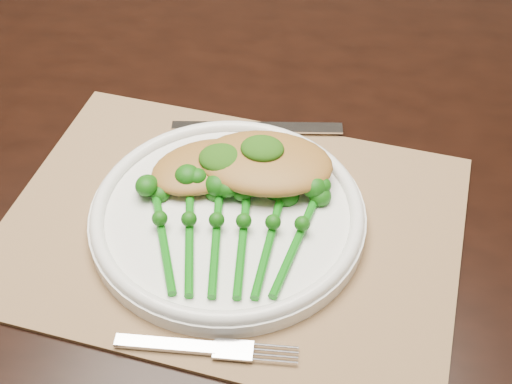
% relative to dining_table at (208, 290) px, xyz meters
% --- Properties ---
extents(floor, '(4.00, 4.00, 0.00)m').
position_rel_dining_table_xyz_m(floor, '(-0.14, 0.07, -0.38)').
color(floor, '#56331D').
rests_on(floor, ground).
extents(dining_table, '(1.66, 1.02, 0.75)m').
position_rel_dining_table_xyz_m(dining_table, '(0.00, 0.00, 0.00)').
color(dining_table, black).
rests_on(dining_table, ground).
extents(placemat, '(0.49, 0.38, 0.00)m').
position_rel_dining_table_xyz_m(placemat, '(0.09, -0.18, 0.37)').
color(placemat, olive).
rests_on(placemat, dining_table).
extents(dinner_plate, '(0.29, 0.29, 0.03)m').
position_rel_dining_table_xyz_m(dinner_plate, '(0.08, -0.18, 0.39)').
color(dinner_plate, white).
rests_on(dinner_plate, placemat).
extents(knife, '(0.20, 0.05, 0.01)m').
position_rel_dining_table_xyz_m(knife, '(0.07, -0.03, 0.38)').
color(knife, silver).
rests_on(knife, placemat).
extents(fork, '(0.17, 0.03, 0.01)m').
position_rel_dining_table_xyz_m(fork, '(0.11, -0.33, 0.38)').
color(fork, silver).
rests_on(fork, placemat).
extents(chicken_fillet_left, '(0.14, 0.13, 0.02)m').
position_rel_dining_table_xyz_m(chicken_fillet_left, '(0.05, -0.13, 0.41)').
color(chicken_fillet_left, '#A87331').
rests_on(chicken_fillet_left, dinner_plate).
extents(chicken_fillet_right, '(0.15, 0.11, 0.03)m').
position_rel_dining_table_xyz_m(chicken_fillet_right, '(0.11, -0.12, 0.41)').
color(chicken_fillet_right, '#A87331').
rests_on(chicken_fillet_right, dinner_plate).
extents(pesto_dollop_left, '(0.05, 0.04, 0.02)m').
position_rel_dining_table_xyz_m(pesto_dollop_left, '(0.07, -0.13, 0.42)').
color(pesto_dollop_left, '#153E08').
rests_on(pesto_dollop_left, chicken_fillet_left).
extents(pesto_dollop_right, '(0.05, 0.04, 0.02)m').
position_rel_dining_table_xyz_m(pesto_dollop_right, '(0.11, -0.12, 0.43)').
color(pesto_dollop_right, '#153E08').
rests_on(pesto_dollop_right, chicken_fillet_right).
extents(broccolini_bundle, '(0.18, 0.19, 0.04)m').
position_rel_dining_table_xyz_m(broccolini_bundle, '(0.10, -0.22, 0.40)').
color(broccolini_bundle, '#0D650D').
rests_on(broccolini_bundle, dinner_plate).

